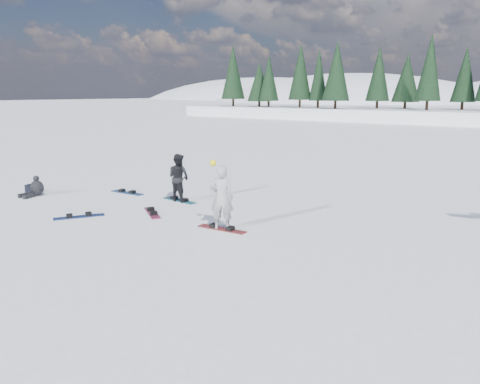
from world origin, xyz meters
name	(u,v)px	position (x,y,z in m)	size (l,w,h in m)	color
ground	(188,228)	(0.00, 0.00, 0.00)	(420.00, 420.00, 0.00)	white
snowboarder_woman	(222,198)	(0.84, 0.47, 0.92)	(0.80, 0.72, 1.98)	#ADADB2
snowboarder_man	(179,178)	(-2.59, 2.32, 0.84)	(0.82, 0.64, 1.69)	black
seated_rider	(36,188)	(-7.44, -0.26, 0.29)	(0.60, 0.93, 0.76)	black
gear_bag	(32,188)	(-8.14, -0.01, 0.15)	(0.45, 0.30, 0.30)	black
snowboard_woman	(222,229)	(0.85, 0.48, 0.01)	(1.50, 0.28, 0.03)	maroon
snowboard_man	(179,200)	(-2.59, 2.32, 0.01)	(1.50, 0.28, 0.03)	#176880
snowboard_loose_c	(127,193)	(-5.10, 2.07, 0.01)	(1.50, 0.28, 0.03)	navy
snowboard_loose_a	(79,217)	(-3.52, -1.13, 0.01)	(1.50, 0.28, 0.03)	navy
snowboard_loose_b	(152,213)	(-2.06, 0.54, 0.01)	(1.50, 0.28, 0.03)	maroon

